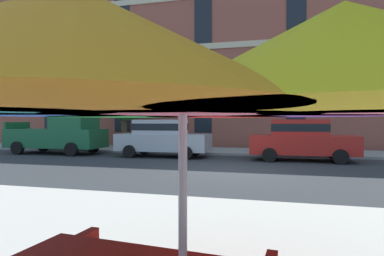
% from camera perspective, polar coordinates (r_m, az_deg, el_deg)
% --- Properties ---
extents(ground_plane, '(120.00, 120.00, 0.00)m').
position_cam_1_polar(ground_plane, '(11.36, 5.67, -7.44)').
color(ground_plane, '#2D3033').
extents(sidewalk_far, '(56.00, 3.60, 0.12)m').
position_cam_1_polar(sidewalk_far, '(18.05, 9.07, -4.07)').
color(sidewalk_far, gray).
rests_on(sidewalk_far, ground).
extents(apartment_building, '(44.59, 12.08, 12.80)m').
position_cam_1_polar(apartment_building, '(26.56, 10.88, 11.32)').
color(apartment_building, '#934C3D').
rests_on(apartment_building, ground).
extents(pickup_green, '(5.10, 2.12, 2.20)m').
position_cam_1_polar(pickup_green, '(18.47, -22.02, -1.01)').
color(pickup_green, '#195933').
rests_on(pickup_green, ground).
extents(sedan_silver, '(4.40, 1.98, 1.78)m').
position_cam_1_polar(sedan_silver, '(15.75, -5.15, -1.57)').
color(sedan_silver, '#A8AAB2').
rests_on(sedan_silver, ground).
extents(sedan_red, '(4.40, 1.98, 1.78)m').
position_cam_1_polar(sedan_red, '(14.84, 18.52, -1.79)').
color(sedan_red, '#B21E19').
rests_on(sedan_red, ground).
extents(street_tree_left, '(3.28, 3.10, 5.14)m').
position_cam_1_polar(street_tree_left, '(20.43, -11.57, 6.02)').
color(street_tree_left, brown).
rests_on(street_tree_left, ground).
extents(patio_umbrella, '(3.80, 3.80, 2.20)m').
position_cam_1_polar(patio_umbrella, '(2.19, -1.63, 7.49)').
color(patio_umbrella, silver).
rests_on(patio_umbrella, ground).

